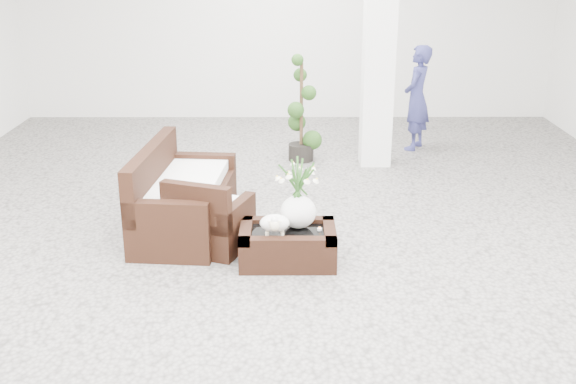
{
  "coord_description": "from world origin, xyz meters",
  "views": [
    {
      "loc": [
        -0.02,
        -6.29,
        2.85
      ],
      "look_at": [
        0.0,
        -0.1,
        0.62
      ],
      "focal_mm": 42.95,
      "sensor_mm": 36.0,
      "label": 1
    }
  ],
  "objects_px": {
    "topiary": "(301,109)",
    "coffee_table": "(288,246)",
    "armchair": "(210,211)",
    "loveseat": "(185,190)"
  },
  "relations": [
    {
      "from": "topiary",
      "to": "coffee_table",
      "type": "bearing_deg",
      "value": -93.41
    },
    {
      "from": "coffee_table",
      "to": "topiary",
      "type": "relative_size",
      "value": 0.62
    },
    {
      "from": "coffee_table",
      "to": "loveseat",
      "type": "bearing_deg",
      "value": 143.94
    },
    {
      "from": "loveseat",
      "to": "topiary",
      "type": "relative_size",
      "value": 1.17
    },
    {
      "from": "coffee_table",
      "to": "armchair",
      "type": "relative_size",
      "value": 1.2
    },
    {
      "from": "coffee_table",
      "to": "loveseat",
      "type": "relative_size",
      "value": 0.53
    },
    {
      "from": "topiary",
      "to": "loveseat",
      "type": "bearing_deg",
      "value": -116.77
    },
    {
      "from": "topiary",
      "to": "armchair",
      "type": "bearing_deg",
      "value": -108.21
    },
    {
      "from": "coffee_table",
      "to": "armchair",
      "type": "height_order",
      "value": "armchair"
    },
    {
      "from": "armchair",
      "to": "topiary",
      "type": "distance_m",
      "value": 3.1
    }
  ]
}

